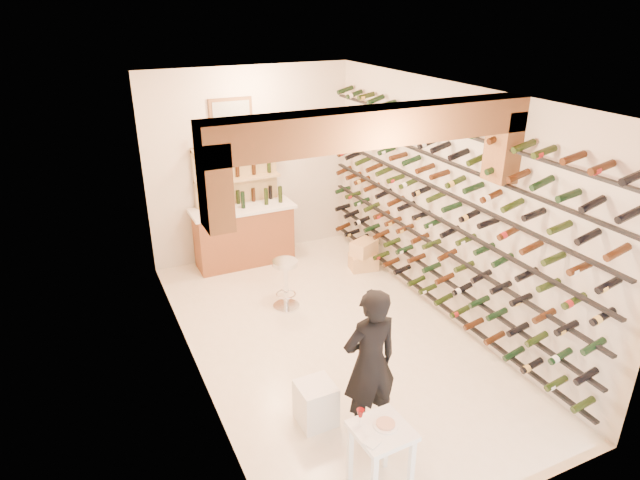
{
  "coord_description": "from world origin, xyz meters",
  "views": [
    {
      "loc": [
        -2.75,
        -5.53,
        4.14
      ],
      "look_at": [
        0.0,
        0.3,
        1.3
      ],
      "focal_mm": 30.8,
      "sensor_mm": 36.0,
      "label": 1
    }
  ],
  "objects_px": {
    "wine_rack": "(434,211)",
    "person": "(370,363)",
    "crate_lower": "(363,262)",
    "back_counter": "(244,234)",
    "chrome_barstool": "(286,281)",
    "white_stool": "(316,403)",
    "tasting_table": "(381,440)"
  },
  "relations": [
    {
      "from": "white_stool",
      "to": "chrome_barstool",
      "type": "xyz_separation_m",
      "value": [
        0.61,
        2.34,
        0.2
      ]
    },
    {
      "from": "tasting_table",
      "to": "back_counter",
      "type": "bearing_deg",
      "value": 82.63
    },
    {
      "from": "white_stool",
      "to": "chrome_barstool",
      "type": "height_order",
      "value": "chrome_barstool"
    },
    {
      "from": "wine_rack",
      "to": "tasting_table",
      "type": "distance_m",
      "value": 3.41
    },
    {
      "from": "tasting_table",
      "to": "white_stool",
      "type": "bearing_deg",
      "value": 95.23
    },
    {
      "from": "white_stool",
      "to": "crate_lower",
      "type": "distance_m",
      "value": 3.69
    },
    {
      "from": "white_stool",
      "to": "wine_rack",
      "type": "bearing_deg",
      "value": 29.95
    },
    {
      "from": "crate_lower",
      "to": "back_counter",
      "type": "bearing_deg",
      "value": 147.71
    },
    {
      "from": "tasting_table",
      "to": "chrome_barstool",
      "type": "xyz_separation_m",
      "value": [
        0.45,
        3.38,
        -0.15
      ]
    },
    {
      "from": "wine_rack",
      "to": "chrome_barstool",
      "type": "bearing_deg",
      "value": 150.9
    },
    {
      "from": "white_stool",
      "to": "person",
      "type": "relative_size",
      "value": 0.29
    },
    {
      "from": "person",
      "to": "crate_lower",
      "type": "relative_size",
      "value": 3.73
    },
    {
      "from": "wine_rack",
      "to": "person",
      "type": "distance_m",
      "value": 2.65
    },
    {
      "from": "tasting_table",
      "to": "crate_lower",
      "type": "relative_size",
      "value": 1.94
    },
    {
      "from": "back_counter",
      "to": "chrome_barstool",
      "type": "bearing_deg",
      "value": -87.47
    },
    {
      "from": "chrome_barstool",
      "to": "crate_lower",
      "type": "height_order",
      "value": "chrome_barstool"
    },
    {
      "from": "back_counter",
      "to": "tasting_table",
      "type": "distance_m",
      "value": 5.07
    },
    {
      "from": "white_stool",
      "to": "tasting_table",
      "type": "bearing_deg",
      "value": -81.71
    },
    {
      "from": "back_counter",
      "to": "white_stool",
      "type": "distance_m",
      "value": 4.06
    },
    {
      "from": "wine_rack",
      "to": "back_counter",
      "type": "xyz_separation_m",
      "value": [
        -1.83,
        2.65,
        -1.02
      ]
    },
    {
      "from": "wine_rack",
      "to": "person",
      "type": "height_order",
      "value": "wine_rack"
    },
    {
      "from": "back_counter",
      "to": "tasting_table",
      "type": "relative_size",
      "value": 1.98
    },
    {
      "from": "white_stool",
      "to": "chrome_barstool",
      "type": "relative_size",
      "value": 0.63
    },
    {
      "from": "wine_rack",
      "to": "back_counter",
      "type": "relative_size",
      "value": 3.35
    },
    {
      "from": "wine_rack",
      "to": "tasting_table",
      "type": "height_order",
      "value": "wine_rack"
    },
    {
      "from": "wine_rack",
      "to": "crate_lower",
      "type": "bearing_deg",
      "value": 94.76
    },
    {
      "from": "tasting_table",
      "to": "chrome_barstool",
      "type": "distance_m",
      "value": 3.42
    },
    {
      "from": "crate_lower",
      "to": "person",
      "type": "bearing_deg",
      "value": -118.75
    },
    {
      "from": "chrome_barstool",
      "to": "crate_lower",
      "type": "bearing_deg",
      "value": 20.12
    },
    {
      "from": "back_counter",
      "to": "white_stool",
      "type": "bearing_deg",
      "value": -97.57
    },
    {
      "from": "tasting_table",
      "to": "wine_rack",
      "type": "bearing_deg",
      "value": 44.36
    },
    {
      "from": "back_counter",
      "to": "chrome_barstool",
      "type": "height_order",
      "value": "back_counter"
    }
  ]
}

